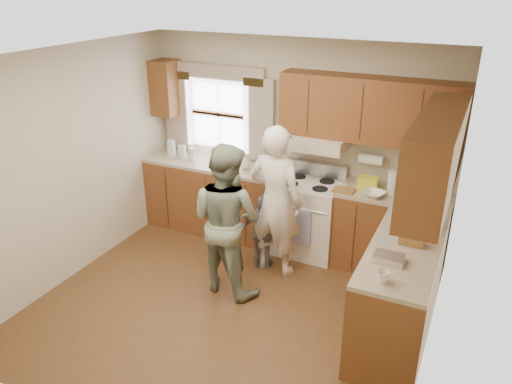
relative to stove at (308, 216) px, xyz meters
The scene contains 6 objects.
room 1.66m from the stove, 101.81° to the right, with size 3.80×3.80×3.80m.
kitchen_fixtures 0.60m from the stove, 48.92° to the right, with size 3.80×2.25×2.15m.
stove is the anchor object (origin of this frame).
woman_left 0.73m from the stove, 106.80° to the right, with size 0.63×0.41×1.73m, color white.
woman_right 1.28m from the stove, 113.97° to the right, with size 0.80×0.62×1.64m, color #203B24.
child 0.67m from the stove, 118.22° to the right, with size 0.53×0.22×0.90m, color slate.
Camera 1 is at (2.05, -3.71, 3.14)m, focal length 35.00 mm.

